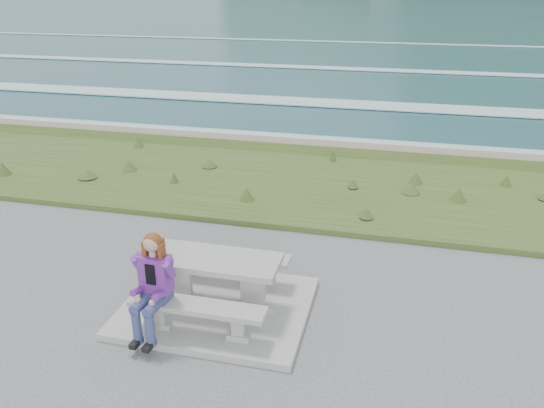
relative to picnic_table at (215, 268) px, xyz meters
name	(u,v)px	position (x,y,z in m)	size (l,w,h in m)	color
concrete_slab	(217,307)	(0.00, 0.00, -0.63)	(2.60, 2.10, 0.10)	gray
picnic_table	(215,268)	(0.00, 0.00, 0.00)	(1.80, 0.75, 0.75)	gray
bench_landward	(198,311)	(0.00, -0.70, -0.23)	(1.80, 0.35, 0.45)	gray
bench_seaward	(231,259)	(0.00, 0.70, -0.23)	(1.80, 0.35, 0.45)	gray
grass_verge	(290,187)	(0.00, 5.00, -0.68)	(160.00, 4.50, 0.22)	#2E4A1B
shore_drop	(312,150)	(0.00, 7.90, -0.68)	(160.00, 0.80, 2.20)	#716354
ocean	(362,93)	(0.00, 25.09, -2.42)	(1600.00, 1600.00, 0.09)	#1F4E58
seated_woman	(152,300)	(-0.56, -0.83, -0.07)	(0.43, 0.70, 1.38)	navy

